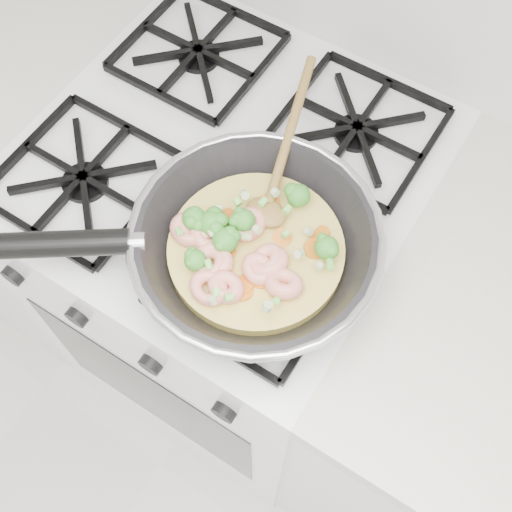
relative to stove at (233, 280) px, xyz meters
The scene contains 2 objects.
stove is the anchor object (origin of this frame).
skillet 0.54m from the stove, 44.46° to the right, with size 0.46×0.49×0.10m.
Camera 1 is at (0.35, 1.23, 1.71)m, focal length 44.95 mm.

